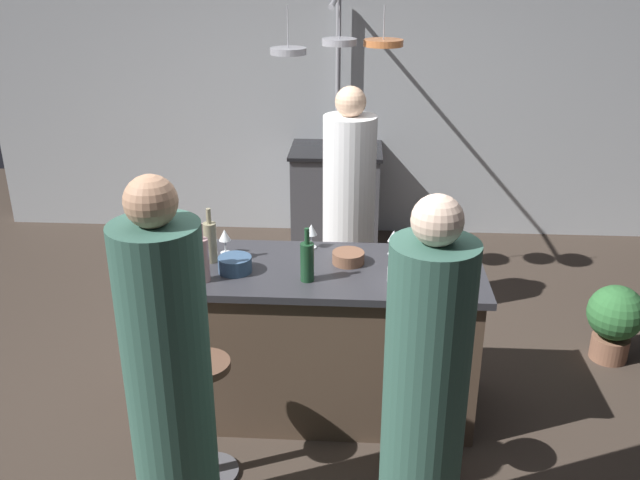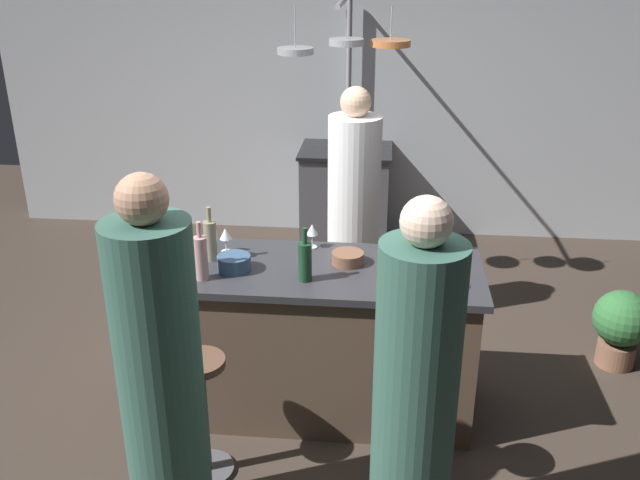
{
  "view_description": "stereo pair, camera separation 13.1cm",
  "coord_description": "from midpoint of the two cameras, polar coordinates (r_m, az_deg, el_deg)",
  "views": [
    {
      "loc": [
        0.22,
        -3.38,
        2.5
      ],
      "look_at": [
        0.0,
        0.15,
        1.0
      ],
      "focal_mm": 38.64,
      "sensor_mm": 36.0,
      "label": 1
    },
    {
      "loc": [
        0.35,
        -3.37,
        2.5
      ],
      "look_at": [
        0.0,
        0.15,
        1.0
      ],
      "focal_mm": 38.64,
      "sensor_mm": 36.0,
      "label": 2
    }
  ],
  "objects": [
    {
      "name": "guest_right",
      "position": [
        2.97,
        9.15,
        -12.94
      ],
      "size": [
        0.35,
        0.35,
        1.67
      ],
      "color": "#33594C",
      "rests_on": "ground_plane"
    },
    {
      "name": "kitchen_island",
      "position": [
        3.96,
        0.74,
        -8.17
      ],
      "size": [
        1.8,
        0.72,
        0.9
      ],
      "color": "brown",
      "rests_on": "ground_plane"
    },
    {
      "name": "mixing_bowl_wooden",
      "position": [
        3.79,
        3.3,
        -1.5
      ],
      "size": [
        0.18,
        0.18,
        0.07
      ],
      "primitive_type": "cylinder",
      "color": "brown",
      "rests_on": "kitchen_island"
    },
    {
      "name": "guest_left",
      "position": [
        3.05,
        -11.81,
        -11.37
      ],
      "size": [
        0.37,
        0.37,
        1.73
      ],
      "color": "#33594C",
      "rests_on": "ground_plane"
    },
    {
      "name": "wine_bottle_green",
      "position": [
        3.56,
        -0.2,
        -1.73
      ],
      "size": [
        0.07,
        0.07,
        0.29
      ],
      "color": "#193D23",
      "rests_on": "kitchen_island"
    },
    {
      "name": "potted_plant",
      "position": [
        4.83,
        24.38,
        -6.36
      ],
      "size": [
        0.36,
        0.36,
        0.52
      ],
      "color": "brown",
      "rests_on": "ground_plane"
    },
    {
      "name": "back_wall",
      "position": [
        6.34,
        3.06,
        12.07
      ],
      "size": [
        6.4,
        0.16,
        2.6
      ],
      "primitive_type": "cube",
      "color": "#B2B7BC",
      "rests_on": "ground_plane"
    },
    {
      "name": "pepper_mill",
      "position": [
        3.49,
        10.22,
        -2.75
      ],
      "size": [
        0.05,
        0.05,
        0.21
      ],
      "primitive_type": "cylinder",
      "color": "#382319",
      "rests_on": "kitchen_island"
    },
    {
      "name": "wine_bottle_rose",
      "position": [
        3.61,
        -8.82,
        -1.41
      ],
      "size": [
        0.07,
        0.07,
        0.32
      ],
      "color": "#B78C8E",
      "rests_on": "kitchen_island"
    },
    {
      "name": "ground_plane",
      "position": [
        4.21,
        0.71,
        -13.45
      ],
      "size": [
        9.0,
        9.0,
        0.0
      ],
      "primitive_type": "plane",
      "color": "#382D26"
    },
    {
      "name": "bar_stool_right",
      "position": [
        3.49,
        9.19,
        -14.88
      ],
      "size": [
        0.28,
        0.28,
        0.68
      ],
      "color": "#4C4C51",
      "rests_on": "ground_plane"
    },
    {
      "name": "stove_range",
      "position": [
        6.18,
        2.71,
        3.58
      ],
      "size": [
        0.8,
        0.64,
        0.89
      ],
      "color": "#47474C",
      "rests_on": "ground_plane"
    },
    {
      "name": "wine_glass_near_left_guest",
      "position": [
        3.88,
        7.12,
        0.14
      ],
      "size": [
        0.07,
        0.07,
        0.15
      ],
      "color": "silver",
      "rests_on": "kitchen_island"
    },
    {
      "name": "mixing_bowl_blue",
      "position": [
        3.72,
        -6.14,
        -1.92
      ],
      "size": [
        0.18,
        0.18,
        0.08
      ],
      "primitive_type": "cylinder",
      "color": "#334C6B",
      "rests_on": "kitchen_island"
    },
    {
      "name": "wine_glass_near_right_guest",
      "position": [
        3.92,
        -6.89,
        0.41
      ],
      "size": [
        0.07,
        0.07,
        0.15
      ],
      "color": "silver",
      "rests_on": "kitchen_island"
    },
    {
      "name": "bar_stool_left",
      "position": [
        3.57,
        -8.65,
        -13.86
      ],
      "size": [
        0.28,
        0.28,
        0.68
      ],
      "color": "#4C4C51",
      "rests_on": "ground_plane"
    },
    {
      "name": "mixing_bowl_steel",
      "position": [
        3.59,
        8.16,
        -3.04
      ],
      "size": [
        0.21,
        0.21,
        0.08
      ],
      "primitive_type": "cylinder",
      "color": "#B7B7BC",
      "rests_on": "kitchen_island"
    },
    {
      "name": "wine_glass_by_chef",
      "position": [
        3.95,
        0.29,
        0.77
      ],
      "size": [
        0.07,
        0.07,
        0.15
      ],
      "color": "silver",
      "rests_on": "kitchen_island"
    },
    {
      "name": "wine_bottle_white",
      "position": [
        3.83,
        -8.09,
        0.02
      ],
      "size": [
        0.07,
        0.07,
        0.31
      ],
      "color": "gray",
      "rests_on": "kitchen_island"
    },
    {
      "name": "wine_bottle_amber",
      "position": [
        3.91,
        9.85,
        0.48
      ],
      "size": [
        0.07,
        0.07,
        0.32
      ],
      "color": "brown",
      "rests_on": "kitchen_island"
    },
    {
      "name": "chef",
      "position": [
        4.75,
        3.57,
        1.78
      ],
      "size": [
        0.36,
        0.36,
        1.69
      ],
      "color": "white",
      "rests_on": "ground_plane"
    },
    {
      "name": "overhead_pot_rack",
      "position": [
        5.32,
        2.96,
        14.25
      ],
      "size": [
        0.91,
        1.42,
        2.17
      ],
      "color": "gray",
      "rests_on": "ground_plane"
    }
  ]
}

